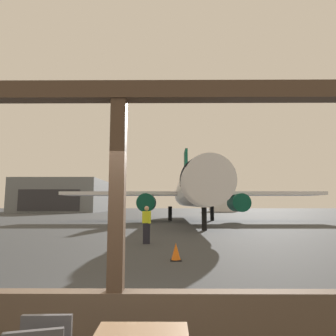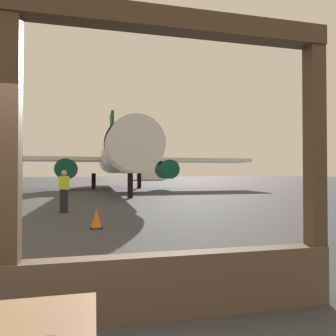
# 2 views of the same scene
# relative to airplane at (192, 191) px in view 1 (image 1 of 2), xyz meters

# --- Properties ---
(ground_plane) EXTENTS (220.00, 220.00, 0.00)m
(ground_plane) POSITION_rel_airplane_xyz_m (-3.10, 11.71, -3.30)
(ground_plane) COLOR #383A3D
(window_frame) EXTENTS (7.31, 0.24, 3.47)m
(window_frame) POSITION_rel_airplane_xyz_m (-3.10, -28.29, -2.09)
(window_frame) COLOR brown
(window_frame) RESTS_ON ground
(airplane) EXTENTS (28.26, 29.50, 10.02)m
(airplane) POSITION_rel_airplane_xyz_m (0.00, 0.00, 0.00)
(airplane) COLOR silver
(airplane) RESTS_ON ground
(ground_crew_worker) EXTENTS (0.40, 0.47, 1.74)m
(ground_crew_worker) POSITION_rel_airplane_xyz_m (-3.51, -18.15, -2.39)
(ground_crew_worker) COLOR black
(ground_crew_worker) RESTS_ON ground
(traffic_cone) EXTENTS (0.36, 0.36, 0.57)m
(traffic_cone) POSITION_rel_airplane_xyz_m (-2.22, -22.30, -3.03)
(traffic_cone) COLOR orange
(traffic_cone) RESTS_ON ground
(distant_hangar) EXTENTS (19.98, 17.76, 8.06)m
(distant_hangar) POSITION_rel_airplane_xyz_m (-29.58, 43.18, 0.73)
(distant_hangar) COLOR slate
(distant_hangar) RESTS_ON ground
(fuel_storage_tank) EXTENTS (7.95, 7.95, 4.70)m
(fuel_storage_tank) POSITION_rel_airplane_xyz_m (12.15, 49.21, -0.94)
(fuel_storage_tank) COLOR white
(fuel_storage_tank) RESTS_ON ground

